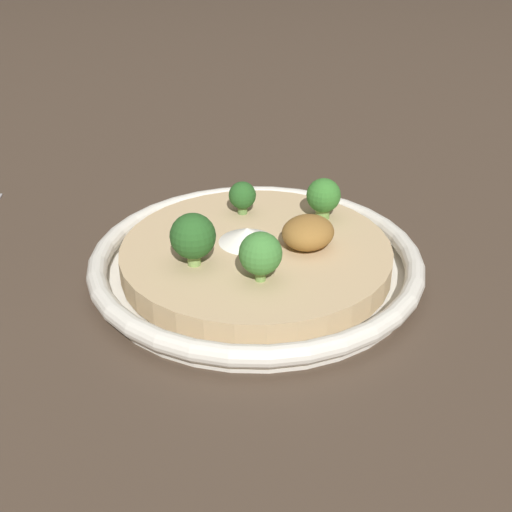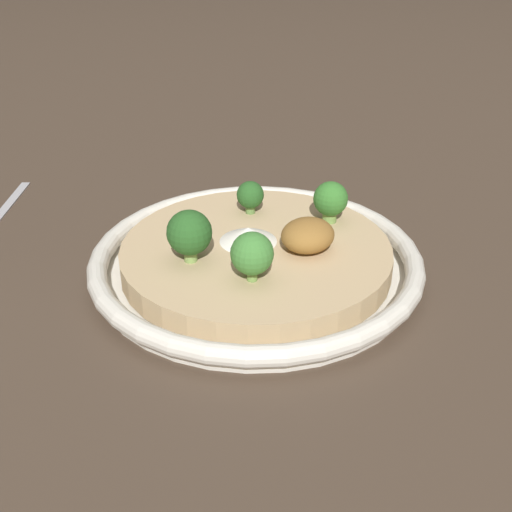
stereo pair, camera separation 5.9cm
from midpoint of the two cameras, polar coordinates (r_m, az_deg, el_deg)
The scene contains 8 objects.
ground_plane at distance 0.60m, azimuth 2.82°, elevation -1.61°, with size 6.00×6.00×0.00m, color #47382B.
risotto_bowl at distance 0.59m, azimuth 2.85°, elevation -0.37°, with size 0.30×0.30×0.03m.
cheese_sprinkle at distance 0.58m, azimuth 2.01°, elevation 1.78°, with size 0.05×0.05×0.01m.
crispy_onion_garnish at distance 0.57m, azimuth 7.56°, elevation 1.77°, with size 0.05×0.05×0.03m.
broccoli_front_left at distance 0.52m, azimuth 2.89°, elevation 0.09°, with size 0.04×0.04×0.04m.
broccoli_front_right at distance 0.62m, azimuth 9.35°, elevation 4.88°, with size 0.03×0.03×0.04m.
broccoli_back_right at distance 0.63m, azimuth 2.15°, elevation 5.34°, with size 0.03×0.03×0.03m.
broccoli_left at distance 0.54m, azimuth -2.89°, elevation 1.95°, with size 0.04×0.04×0.05m.
Camera 2 is at (-0.34, -0.38, 0.31)m, focal length 45.00 mm.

